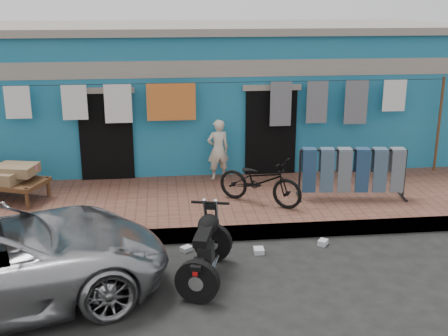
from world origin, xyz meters
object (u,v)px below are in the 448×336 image
(bicycle, at_px, (260,176))
(motorcycle, at_px, (205,247))
(jeans_rack, at_px, (352,173))
(seated_person, at_px, (218,150))

(bicycle, bearing_deg, motorcycle, -170.99)
(bicycle, relative_size, motorcycle, 0.97)
(bicycle, distance_m, jeans_rack, 1.81)
(seated_person, relative_size, bicycle, 0.78)
(bicycle, distance_m, motorcycle, 2.72)
(bicycle, xyz_separation_m, motorcycle, (-1.22, -2.42, -0.26))
(seated_person, xyz_separation_m, jeans_rack, (2.42, -1.48, -0.14))
(seated_person, bearing_deg, jeans_rack, 137.66)
(bicycle, bearing_deg, seated_person, 57.16)
(motorcycle, xyz_separation_m, jeans_rack, (3.03, 2.52, 0.23))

